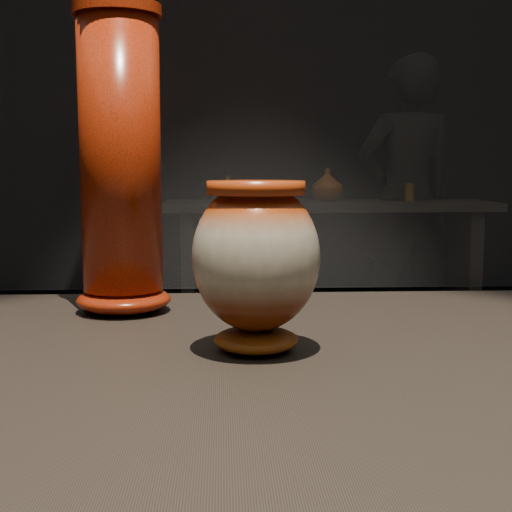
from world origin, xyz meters
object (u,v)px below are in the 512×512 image
Objects in this scene: main_vase at (256,259)px; back_shelf at (327,244)px; tall_vase at (121,167)px; visitor at (406,200)px.

back_shelf is at bearing 80.20° from main_vase.
tall_vase reaches higher than main_vase.
visitor reaches higher than main_vase.
tall_vase is at bearing 58.24° from visitor.
main_vase is 3.59m from back_shelf.
visitor is (1.32, 3.43, -0.21)m from tall_vase.
main_vase is 3.84m from visitor.
tall_vase is at bearing 128.19° from main_vase.
back_shelf is 0.60m from visitor.
main_vase is 0.45× the size of tall_vase.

